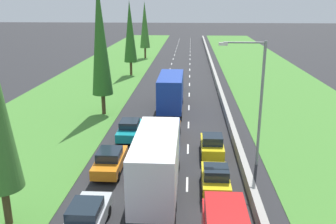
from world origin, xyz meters
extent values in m
plane|color=#28282B|center=(0.00, 60.00, 0.00)|extent=(300.00, 300.00, 0.00)
cube|color=#478433|center=(-12.65, 60.00, 0.02)|extent=(14.00, 140.00, 0.04)
cube|color=#478433|center=(14.35, 60.00, 0.02)|extent=(14.00, 140.00, 0.04)
cube|color=#9E9B93|center=(5.70, 60.00, 0.42)|extent=(0.44, 120.00, 0.85)
cube|color=white|center=(-1.75, 21.00, 0.01)|extent=(0.14, 2.00, 0.01)
cube|color=white|center=(-1.75, 27.00, 0.01)|extent=(0.14, 2.00, 0.01)
cube|color=white|center=(-1.75, 33.00, 0.01)|extent=(0.14, 2.00, 0.01)
cube|color=white|center=(-1.75, 39.00, 0.01)|extent=(0.14, 2.00, 0.01)
cube|color=white|center=(-1.75, 45.00, 0.01)|extent=(0.14, 2.00, 0.01)
cube|color=white|center=(-1.75, 51.00, 0.01)|extent=(0.14, 2.00, 0.01)
cube|color=white|center=(-1.75, 57.00, 0.01)|extent=(0.14, 2.00, 0.01)
cube|color=white|center=(-1.75, 63.00, 0.01)|extent=(0.14, 2.00, 0.01)
cube|color=white|center=(-1.75, 69.00, 0.01)|extent=(0.14, 2.00, 0.01)
cube|color=white|center=(-1.75, 75.00, 0.01)|extent=(0.14, 2.00, 0.01)
cube|color=white|center=(-1.75, 81.00, 0.01)|extent=(0.14, 2.00, 0.01)
cube|color=white|center=(-1.75, 87.00, 0.01)|extent=(0.14, 2.00, 0.01)
cube|color=white|center=(-1.75, 93.00, 0.01)|extent=(0.14, 2.00, 0.01)
cube|color=white|center=(-1.75, 99.00, 0.01)|extent=(0.14, 2.00, 0.01)
cube|color=white|center=(-1.75, 105.00, 0.01)|extent=(0.14, 2.00, 0.01)
cube|color=white|center=(-1.75, 111.00, 0.01)|extent=(0.14, 2.00, 0.01)
cube|color=white|center=(-1.75, 117.00, 0.01)|extent=(0.14, 2.00, 0.01)
cube|color=white|center=(1.75, 21.00, 0.01)|extent=(0.14, 2.00, 0.01)
cube|color=white|center=(1.75, 27.00, 0.01)|extent=(0.14, 2.00, 0.01)
cube|color=white|center=(1.75, 33.00, 0.01)|extent=(0.14, 2.00, 0.01)
cube|color=white|center=(1.75, 39.00, 0.01)|extent=(0.14, 2.00, 0.01)
cube|color=white|center=(1.75, 45.00, 0.01)|extent=(0.14, 2.00, 0.01)
cube|color=white|center=(1.75, 51.00, 0.01)|extent=(0.14, 2.00, 0.01)
cube|color=white|center=(1.75, 57.00, 0.01)|extent=(0.14, 2.00, 0.01)
cube|color=white|center=(1.75, 63.00, 0.01)|extent=(0.14, 2.00, 0.01)
cube|color=white|center=(1.75, 69.00, 0.01)|extent=(0.14, 2.00, 0.01)
cube|color=white|center=(1.75, 75.00, 0.01)|extent=(0.14, 2.00, 0.01)
cube|color=white|center=(1.75, 81.00, 0.01)|extent=(0.14, 2.00, 0.01)
cube|color=white|center=(1.75, 87.00, 0.01)|extent=(0.14, 2.00, 0.01)
cube|color=white|center=(1.75, 93.00, 0.01)|extent=(0.14, 2.00, 0.01)
cube|color=white|center=(1.75, 99.00, 0.01)|extent=(0.14, 2.00, 0.01)
cube|color=white|center=(1.75, 105.00, 0.01)|extent=(0.14, 2.00, 0.01)
cube|color=white|center=(1.75, 111.00, 0.01)|extent=(0.14, 2.00, 0.01)
cube|color=white|center=(1.75, 117.00, 0.01)|extent=(0.14, 2.00, 0.01)
cube|color=silver|center=(-3.39, 15.62, 0.68)|extent=(1.76, 4.50, 0.72)
cube|color=#19232D|center=(-3.39, 15.47, 1.34)|extent=(1.56, 1.90, 0.60)
cylinder|color=black|center=(-4.19, 17.02, 0.32)|extent=(0.22, 0.64, 0.64)
cylinder|color=black|center=(-2.59, 17.02, 0.32)|extent=(0.22, 0.64, 0.64)
cube|color=red|center=(3.51, 13.58, 2.27)|extent=(1.80, 3.10, 1.10)
cube|color=black|center=(-0.05, 19.84, 0.60)|extent=(2.20, 9.40, 0.56)
cube|color=#1E47B7|center=(-0.05, 23.44, 2.13)|extent=(2.40, 2.20, 2.50)
cube|color=silver|center=(-0.05, 18.74, 2.53)|extent=(2.44, 7.20, 3.30)
cylinder|color=black|center=(-1.17, 23.14, 0.32)|extent=(0.22, 0.64, 0.64)
cylinder|color=black|center=(1.07, 23.14, 0.32)|extent=(0.22, 0.64, 0.64)
cylinder|color=black|center=(-1.17, 17.66, 0.32)|extent=(0.22, 0.64, 0.64)
cylinder|color=black|center=(1.07, 17.66, 0.32)|extent=(0.22, 0.64, 0.64)
cylinder|color=black|center=(-1.17, 16.58, 0.32)|extent=(0.22, 0.64, 0.64)
cylinder|color=black|center=(1.07, 16.58, 0.32)|extent=(0.22, 0.64, 0.64)
cube|color=orange|center=(-3.68, 22.67, 0.68)|extent=(1.76, 4.50, 0.72)
cube|color=#19232D|center=(-3.68, 22.52, 1.34)|extent=(1.56, 1.90, 0.60)
cylinder|color=black|center=(-4.48, 24.06, 0.32)|extent=(0.22, 0.64, 0.64)
cylinder|color=black|center=(-2.88, 24.06, 0.32)|extent=(0.22, 0.64, 0.64)
cylinder|color=black|center=(-4.48, 21.27, 0.32)|extent=(0.22, 0.64, 0.64)
cylinder|color=black|center=(-2.88, 21.27, 0.32)|extent=(0.22, 0.64, 0.64)
cube|color=yellow|center=(3.52, 20.35, 0.70)|extent=(1.68, 3.90, 0.76)
cube|color=#19232D|center=(3.52, 20.05, 1.40)|extent=(1.52, 1.60, 0.64)
cylinder|color=black|center=(2.76, 21.56, 0.32)|extent=(0.22, 0.64, 0.64)
cylinder|color=black|center=(4.28, 21.56, 0.32)|extent=(0.22, 0.64, 0.64)
cylinder|color=black|center=(2.76, 19.14, 0.32)|extent=(0.22, 0.64, 0.64)
cylinder|color=black|center=(4.28, 19.14, 0.32)|extent=(0.22, 0.64, 0.64)
cube|color=orange|center=(0.17, 29.23, 0.70)|extent=(1.68, 3.90, 0.76)
cube|color=#19232D|center=(0.17, 28.93, 1.40)|extent=(1.52, 1.60, 0.64)
cylinder|color=black|center=(-0.59, 30.44, 0.32)|extent=(0.22, 0.64, 0.64)
cylinder|color=black|center=(0.93, 30.44, 0.32)|extent=(0.22, 0.64, 0.64)
cylinder|color=black|center=(-0.59, 28.02, 0.32)|extent=(0.22, 0.64, 0.64)
cylinder|color=black|center=(0.93, 28.02, 0.32)|extent=(0.22, 0.64, 0.64)
cube|color=teal|center=(-3.35, 29.26, 0.68)|extent=(1.76, 4.50, 0.72)
cube|color=#19232D|center=(-3.35, 29.11, 1.34)|extent=(1.56, 1.90, 0.60)
cylinder|color=black|center=(-4.15, 30.66, 0.32)|extent=(0.22, 0.64, 0.64)
cylinder|color=black|center=(-2.55, 30.66, 0.32)|extent=(0.22, 0.64, 0.64)
cylinder|color=black|center=(-4.15, 27.87, 0.32)|extent=(0.22, 0.64, 0.64)
cylinder|color=black|center=(-2.55, 27.87, 0.32)|extent=(0.22, 0.64, 0.64)
cube|color=black|center=(-0.17, 37.57, 0.60)|extent=(2.20, 9.40, 0.56)
cube|color=black|center=(-0.17, 41.17, 2.13)|extent=(2.40, 2.20, 2.50)
cube|color=#19389E|center=(-0.17, 36.47, 2.53)|extent=(2.44, 7.20, 3.30)
cylinder|color=black|center=(-1.29, 40.87, 0.32)|extent=(0.22, 0.64, 0.64)
cylinder|color=black|center=(0.95, 40.87, 0.32)|extent=(0.22, 0.64, 0.64)
cylinder|color=black|center=(-1.29, 35.39, 0.32)|extent=(0.22, 0.64, 0.64)
cylinder|color=black|center=(0.95, 35.39, 0.32)|extent=(0.22, 0.64, 0.64)
cylinder|color=black|center=(-1.29, 34.31, 0.32)|extent=(0.22, 0.64, 0.64)
cylinder|color=black|center=(0.95, 34.31, 0.32)|extent=(0.22, 0.64, 0.64)
cube|color=teal|center=(-0.10, 46.85, 0.70)|extent=(1.68, 3.90, 0.76)
cube|color=#19232D|center=(-0.10, 46.55, 1.40)|extent=(1.52, 1.60, 0.64)
cylinder|color=black|center=(-0.86, 48.06, 0.32)|extent=(0.22, 0.64, 0.64)
cylinder|color=black|center=(0.66, 48.06, 0.32)|extent=(0.22, 0.64, 0.64)
cylinder|color=black|center=(-0.86, 45.65, 0.32)|extent=(0.22, 0.64, 0.64)
cylinder|color=black|center=(0.66, 45.65, 0.32)|extent=(0.22, 0.64, 0.64)
cube|color=yellow|center=(3.61, 25.97, 0.70)|extent=(1.68, 3.90, 0.76)
cube|color=#19232D|center=(3.61, 25.67, 1.40)|extent=(1.52, 1.60, 0.64)
cylinder|color=black|center=(2.85, 27.18, 0.32)|extent=(0.22, 0.64, 0.64)
cylinder|color=black|center=(4.37, 27.18, 0.32)|extent=(0.22, 0.64, 0.64)
cylinder|color=black|center=(2.85, 24.76, 0.32)|extent=(0.22, 0.64, 0.64)
cylinder|color=black|center=(4.37, 24.76, 0.32)|extent=(0.22, 0.64, 0.64)
cylinder|color=#4C3823|center=(-7.77, 15.99, 1.10)|extent=(0.40, 0.40, 2.20)
cylinder|color=#4C3823|center=(-7.26, 36.05, 1.10)|extent=(0.41, 0.41, 2.20)
cone|color=#2D6623|center=(-7.26, 36.05, 7.98)|extent=(2.14, 2.14, 11.56)
cylinder|color=#4C3823|center=(-7.74, 57.39, 1.10)|extent=(0.40, 0.40, 2.20)
cone|color=#2D6623|center=(-7.74, 57.39, 6.97)|extent=(2.09, 2.09, 9.54)
cylinder|color=#4C3823|center=(-7.70, 75.96, 1.10)|extent=(0.40, 0.40, 2.20)
cone|color=#3D752D|center=(-7.70, 75.96, 6.91)|extent=(2.09, 2.09, 9.43)
cylinder|color=gray|center=(6.79, 24.36, 4.50)|extent=(0.20, 0.20, 9.00)
cylinder|color=gray|center=(5.39, 24.36, 8.85)|extent=(2.80, 0.12, 0.12)
cube|color=silver|center=(3.99, 24.36, 8.75)|extent=(0.60, 0.28, 0.20)
camera|label=1|loc=(1.81, -0.43, 11.47)|focal=38.90mm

